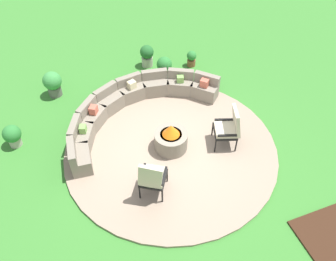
# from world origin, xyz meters

# --- Properties ---
(ground_plane) EXTENTS (24.00, 24.00, 0.00)m
(ground_plane) POSITION_xyz_m (0.00, 0.00, 0.00)
(ground_plane) COLOR #387A2D
(patio_circle) EXTENTS (5.21, 5.21, 0.06)m
(patio_circle) POSITION_xyz_m (0.00, 0.00, 0.03)
(patio_circle) COLOR gray
(patio_circle) RESTS_ON ground_plane
(fire_pit) EXTENTS (0.81, 0.81, 0.74)m
(fire_pit) POSITION_xyz_m (0.00, 0.00, 0.35)
(fire_pit) COLOR gray
(fire_pit) RESTS_ON patio_circle
(curved_stone_bench) EXTENTS (4.40, 2.61, 0.69)m
(curved_stone_bench) POSITION_xyz_m (-0.52, 1.53, 0.34)
(curved_stone_bench) COLOR gray
(curved_stone_bench) RESTS_ON patio_circle
(lounge_chair_front_left) EXTENTS (0.75, 0.79, 1.11)m
(lounge_chair_front_left) POSITION_xyz_m (-0.85, -1.12, 0.62)
(lounge_chair_front_left) COLOR black
(lounge_chair_front_left) RESTS_ON patio_circle
(lounge_chair_front_right) EXTENTS (0.74, 0.75, 1.09)m
(lounge_chair_front_right) POSITION_xyz_m (1.36, -0.35, 0.62)
(lounge_chair_front_right) COLOR black
(lounge_chair_front_right) RESTS_ON patio_circle
(potted_plant_0) EXTENTS (0.44, 0.44, 0.61)m
(potted_plant_0) POSITION_xyz_m (-3.58, 1.50, 0.33)
(potted_plant_0) COLOR #A89E8E
(potted_plant_0) RESTS_ON ground_plane
(potted_plant_1) EXTENTS (0.43, 0.43, 0.72)m
(potted_plant_1) POSITION_xyz_m (0.58, 3.62, 0.40)
(potted_plant_1) COLOR #A89E8E
(potted_plant_1) RESTS_ON ground_plane
(potted_plant_2) EXTENTS (0.46, 0.46, 0.68)m
(potted_plant_2) POSITION_xyz_m (0.88, 2.87, 0.37)
(potted_plant_2) COLOR #605B56
(potted_plant_2) RESTS_ON ground_plane
(potted_plant_3) EXTENTS (0.30, 0.30, 0.52)m
(potted_plant_3) POSITION_xyz_m (1.90, 3.13, 0.27)
(potted_plant_3) COLOR brown
(potted_plant_3) RESTS_ON ground_plane
(potted_plant_4) EXTENTS (0.53, 0.53, 0.76)m
(potted_plant_4) POSITION_xyz_m (-2.38, 3.15, 0.42)
(potted_plant_4) COLOR #605B56
(potted_plant_4) RESTS_ON ground_plane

